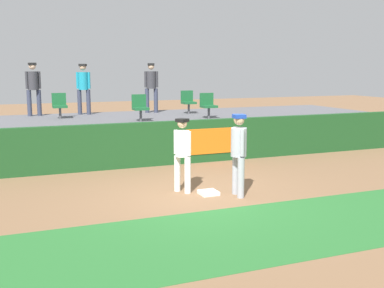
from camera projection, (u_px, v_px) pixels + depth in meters
ground_plane at (201, 195)px, 10.49m from camera, size 60.00×60.00×0.00m
grass_foreground_strip at (257, 231)px, 8.16m from camera, size 18.00×2.80×0.01m
first_base at (208, 193)px, 10.52m from camera, size 0.40×0.40×0.08m
player_fielder_home at (182, 150)px, 10.59m from camera, size 0.44×0.55×1.70m
player_runner_visitor at (239, 149)px, 10.25m from camera, size 0.38×0.51×1.82m
field_wall at (155, 144)px, 13.54m from camera, size 18.00×0.26×1.28m
bleacher_platform at (132, 134)px, 15.91m from camera, size 18.00×4.80×1.15m
seat_back_right at (188, 101)px, 17.20m from camera, size 0.47×0.44×0.84m
seat_front_center at (140, 106)px, 14.70m from camera, size 0.46×0.44×0.84m
seat_front_right at (208, 104)px, 15.55m from camera, size 0.48×0.44×0.84m
seat_back_left at (60, 104)px, 15.52m from camera, size 0.46×0.44×0.84m
spectator_hooded at (83, 85)px, 16.75m from camera, size 0.48×0.45×1.81m
spectator_capped at (151, 84)px, 17.44m from camera, size 0.50×0.43×1.84m
spectator_casual at (33, 85)px, 16.22m from camera, size 0.51×0.39×1.84m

